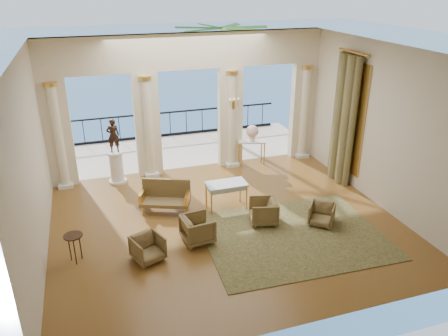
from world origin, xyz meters
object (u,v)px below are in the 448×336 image
object	(u,v)px
pedestal	(117,168)
statue	(113,135)
side_table	(73,239)
armchair_a	(148,247)
armchair_b	(322,213)
armchair_c	(264,210)
game_table	(226,186)
settee	(166,196)
armchair_d	(198,228)
console_table	(252,145)

from	to	relation	value
pedestal	statue	size ratio (longest dim) A/B	0.98
side_table	statue	bearing A→B (deg)	71.98
armchair_a	armchair_b	size ratio (longest dim) A/B	1.05
armchair_c	game_table	distance (m)	1.31
armchair_c	settee	world-z (taller)	settee
pedestal	statue	bearing A→B (deg)	-45.00
settee	statue	world-z (taller)	statue
armchair_c	pedestal	world-z (taller)	pedestal
armchair_a	armchair_b	world-z (taller)	armchair_a
armchair_b	settee	bearing A→B (deg)	-168.85
armchair_d	armchair_c	bearing A→B (deg)	-86.10
armchair_d	statue	distance (m)	4.56
statue	armchair_d	bearing A→B (deg)	109.71
armchair_a	game_table	distance (m)	3.11
armchair_a	console_table	xyz separation A→B (m)	(4.31, 4.49, 0.40)
statue	console_table	world-z (taller)	statue
armchair_b	pedestal	distance (m)	6.54
armchair_d	game_table	bearing A→B (deg)	-46.89
armchair_c	settee	bearing A→B (deg)	-107.41
statue	armchair_a	bearing A→B (deg)	92.24
armchair_c	armchair_d	xyz separation A→B (m)	(-1.90, -0.34, 0.01)
game_table	side_table	xyz separation A→B (m)	(-4.10, -1.35, -0.10)
armchair_a	armchair_b	distance (m)	4.63
armchair_a	statue	size ratio (longest dim) A/B	0.63
statue	console_table	xyz separation A→B (m)	(4.59, -0.02, -0.84)
armchair_c	armchair_d	distance (m)	1.93
armchair_c	game_table	size ratio (longest dim) A/B	0.64
armchair_c	game_table	world-z (taller)	game_table
pedestal	side_table	xyz separation A→B (m)	(-1.32, -4.05, 0.09)
settee	console_table	world-z (taller)	settee
armchair_a	armchair_c	xyz separation A→B (m)	(3.20, 0.74, 0.03)
armchair_a	armchair_d	world-z (taller)	armchair_d
armchair_c	statue	world-z (taller)	statue
armchair_b	armchair_c	bearing A→B (deg)	-162.23
armchair_a	game_table	xyz separation A→B (m)	(2.50, 1.81, 0.36)
armchair_d	side_table	distance (m)	2.90
armchair_d	settee	distance (m)	1.84
armchair_a	armchair_c	size ratio (longest dim) A/B	0.92
armchair_b	armchair_d	bearing A→B (deg)	-144.68
armchair_b	side_table	world-z (taller)	side_table
game_table	console_table	distance (m)	3.24
settee	pedestal	size ratio (longest dim) A/B	1.41
pedestal	statue	world-z (taller)	statue
armchair_c	armchair_b	bearing A→B (deg)	82.89
armchair_a	armchair_d	size ratio (longest dim) A/B	0.90
armchair_c	game_table	bearing A→B (deg)	-132.60
armchair_b	armchair_c	world-z (taller)	armchair_c
pedestal	console_table	xyz separation A→B (m)	(4.59, -0.02, 0.24)
statue	console_table	distance (m)	4.67
settee	console_table	bearing A→B (deg)	55.81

